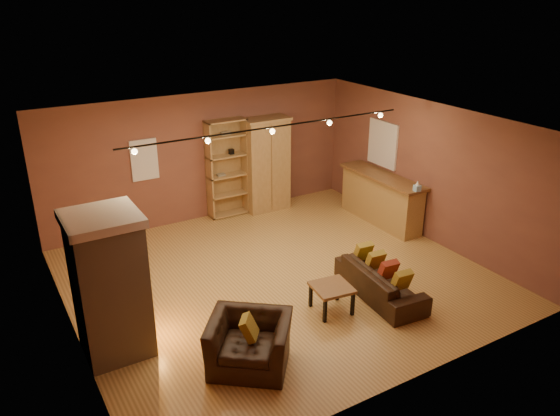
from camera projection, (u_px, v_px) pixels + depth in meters
floor at (279, 278)px, 9.81m from camera, size 7.00×7.00×0.00m
ceiling at (279, 125)px, 8.74m from camera, size 7.00×7.00×0.00m
back_wall at (203, 157)px, 11.86m from camera, size 7.00×0.02×2.80m
left_wall at (63, 254)px, 7.63m from camera, size 0.02×6.50×2.80m
right_wall at (429, 172)px, 10.92m from camera, size 0.02×6.50×2.80m
fireplace at (110, 285)px, 7.50m from camera, size 1.01×0.98×2.12m
back_window at (144, 160)px, 11.18m from camera, size 0.56×0.04×0.86m
bookcase at (226, 167)px, 12.10m from camera, size 0.90×0.35×2.21m
armoire at (266, 164)px, 12.43m from camera, size 1.06×0.61×2.16m
bar_counter at (381, 198)px, 11.92m from camera, size 0.61×2.26×1.08m
tissue_box at (417, 187)px, 10.79m from camera, size 0.14×0.14×0.22m
right_window at (383, 144)px, 11.93m from camera, size 0.05×0.90×1.00m
loveseat at (381, 276)px, 9.11m from camera, size 0.71×1.87×0.76m
armchair at (249, 335)px, 7.40m from camera, size 1.30×1.24×0.96m
coffee_table at (332, 290)px, 8.68m from camera, size 0.66×0.66×0.45m
track_rail at (272, 129)px, 8.94m from camera, size 5.20×0.09×0.13m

